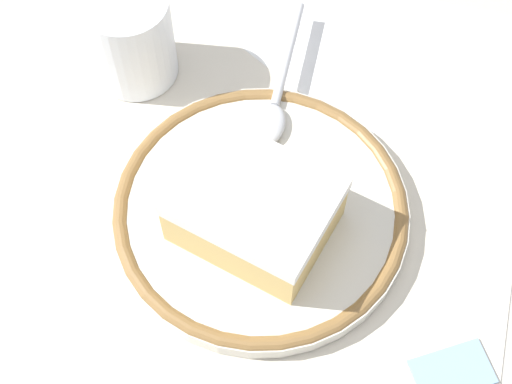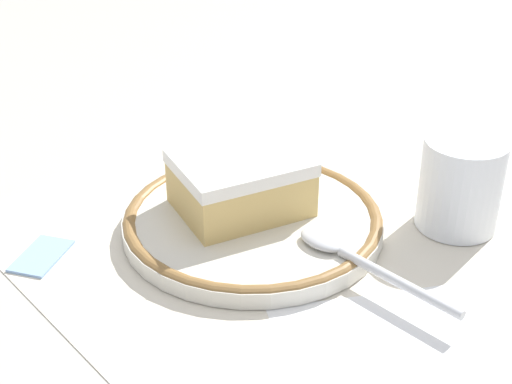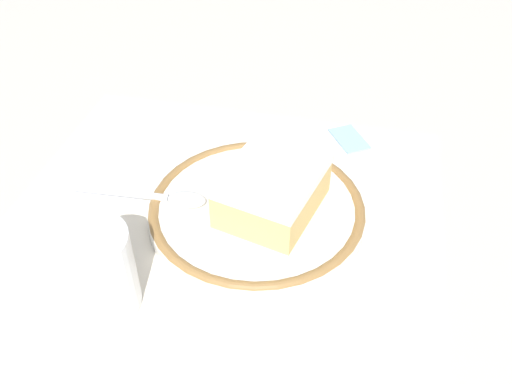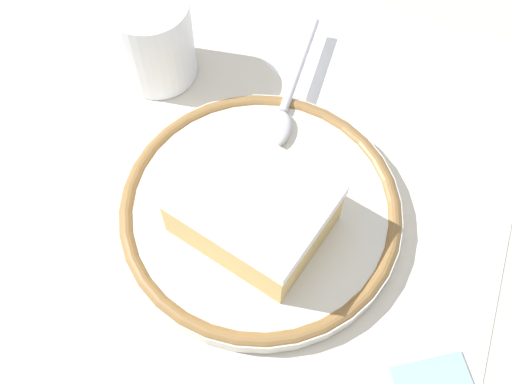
% 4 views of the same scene
% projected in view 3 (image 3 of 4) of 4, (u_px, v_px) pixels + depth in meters
% --- Properties ---
extents(ground_plane, '(2.40, 2.40, 0.00)m').
position_uv_depth(ground_plane, '(225.00, 212.00, 0.54)').
color(ground_plane, '#B7B2A8').
extents(placemat, '(0.41, 0.35, 0.00)m').
position_uv_depth(placemat, '(225.00, 211.00, 0.54)').
color(placemat, beige).
rests_on(placemat, ground_plane).
extents(plate, '(0.21, 0.21, 0.02)m').
position_uv_depth(plate, '(256.00, 212.00, 0.52)').
color(plate, silver).
rests_on(plate, placemat).
extents(cake_slice, '(0.10, 0.12, 0.05)m').
position_uv_depth(cake_slice, '(272.00, 191.00, 0.50)').
color(cake_slice, '#DBB76B').
rests_on(cake_slice, plate).
extents(spoon, '(0.14, 0.02, 0.01)m').
position_uv_depth(spoon, '(158.00, 196.00, 0.52)').
color(spoon, silver).
rests_on(spoon, plate).
extents(cup, '(0.06, 0.06, 0.07)m').
position_uv_depth(cup, '(95.00, 276.00, 0.43)').
color(cup, white).
rests_on(cup, placemat).
extents(napkin, '(0.16, 0.17, 0.00)m').
position_uv_depth(napkin, '(113.00, 177.00, 0.57)').
color(napkin, white).
rests_on(napkin, placemat).
extents(sugar_packet, '(0.05, 0.06, 0.01)m').
position_uv_depth(sugar_packet, '(350.00, 137.00, 0.62)').
color(sugar_packet, '#8CB2E0').
rests_on(sugar_packet, placemat).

